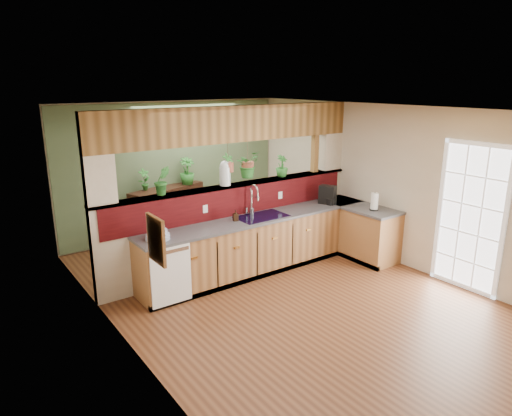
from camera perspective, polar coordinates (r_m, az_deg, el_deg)
ground at (r=6.66m, az=3.99°, el=-10.84°), size 4.60×7.00×0.01m
ceiling at (r=5.97m, az=4.46°, el=12.10°), size 4.60×7.00×0.01m
wall_back at (r=9.08m, az=-10.16°, el=4.84°), size 4.60×0.02×2.60m
wall_left at (r=5.09m, az=-16.13°, el=-4.10°), size 0.02×7.00×2.60m
wall_right at (r=7.83m, az=17.25°, el=2.66°), size 0.02×7.00×2.60m
pass_through_partition at (r=7.28m, az=-2.45°, el=1.53°), size 4.60×0.21×2.60m
pass_through_ledge at (r=7.22m, az=-2.67°, el=2.88°), size 4.60×0.21×0.04m
header_beam at (r=7.07m, az=-2.77°, el=10.44°), size 4.60×0.15×0.55m
sage_backwall at (r=9.06m, az=-10.10°, el=4.82°), size 4.55×0.02×2.55m
countertop at (r=7.59m, az=4.73°, el=-3.76°), size 4.14×1.52×0.90m
dishwasher at (r=6.25m, az=-10.56°, el=-8.29°), size 0.58×0.03×0.82m
navy_sink at (r=7.21m, az=0.69°, el=-1.66°), size 0.82×0.50×0.18m
french_door at (r=7.19m, az=25.17°, el=-1.33°), size 0.06×1.02×2.16m
framed_print at (r=4.31m, az=-12.35°, el=-3.90°), size 0.04×0.35×0.45m
faucet at (r=7.20m, az=-0.40°, el=1.21°), size 0.22×0.22×0.50m
dish_stack at (r=6.28m, az=-12.20°, el=-3.07°), size 0.33×0.33×0.29m
soap_dispenser at (r=6.94m, az=-2.57°, el=-0.94°), size 0.10×0.10×0.17m
coffee_maker at (r=7.98m, az=8.99°, el=1.56°), size 0.17×0.29×0.32m
paper_towel at (r=7.74m, az=14.59°, el=0.75°), size 0.15×0.15×0.31m
glass_jar at (r=7.08m, az=-3.91°, el=4.37°), size 0.17×0.17×0.39m
ledge_plant_left at (r=6.60m, az=-11.65°, el=3.38°), size 0.25×0.22×0.42m
ledge_plant_right at (r=7.73m, az=3.25°, el=5.27°), size 0.24×0.24×0.37m
hanging_plant_a at (r=7.07m, az=-3.53°, el=6.32°), size 0.21×0.17×0.47m
hanging_plant_b at (r=7.27m, az=-1.06°, el=6.87°), size 0.45×0.41×0.54m
shelving_console at (r=8.92m, az=-10.92°, el=-0.68°), size 1.61×0.87×1.04m
shelf_plant_a at (r=8.58m, az=-13.78°, el=3.48°), size 0.23×0.18×0.41m
shelf_plant_b at (r=8.92m, az=-8.61°, el=4.60°), size 0.30×0.30×0.52m
floor_plant at (r=9.04m, az=-3.48°, el=-1.22°), size 0.68×0.60×0.69m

